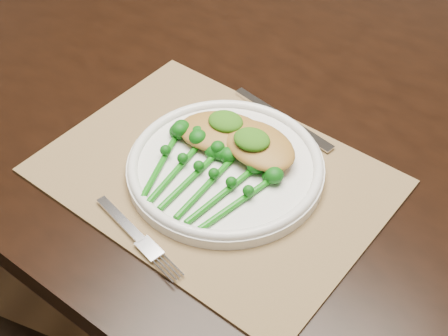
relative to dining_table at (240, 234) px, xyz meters
The scene contains 10 objects.
dining_table is the anchor object (origin of this frame).
placemat 0.43m from the dining_table, 74.38° to the right, with size 0.45×0.33×0.00m, color olive.
dinner_plate 0.44m from the dining_table, 70.42° to the right, with size 0.27×0.27×0.02m.
knife 0.39m from the dining_table, 32.77° to the right, with size 0.18×0.07×0.01m.
fork 0.52m from the dining_table, 83.90° to the right, with size 0.16×0.07×0.01m.
chicken_fillet_left 0.43m from the dining_table, 75.41° to the right, with size 0.12×0.09×0.02m, color #AD7C32.
chicken_fillet_right 0.45m from the dining_table, 57.02° to the right, with size 0.12×0.08×0.02m, color #AD7C32.
pesto_dollop_left 0.44m from the dining_table, 73.78° to the right, with size 0.05×0.04×0.02m, color #1C4E0B.
pesto_dollop_right 0.46m from the dining_table, 60.19° to the right, with size 0.05×0.04×0.02m, color #1C4E0B.
broccolini_bundle 0.47m from the dining_table, 77.32° to the right, with size 0.16×0.18×0.04m.
Camera 1 is at (0.23, -0.57, 1.36)m, focal length 50.00 mm.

